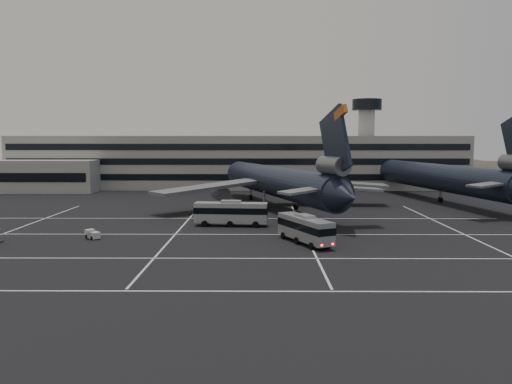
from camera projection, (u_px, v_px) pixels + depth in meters
ground at (216, 240)px, 64.94m from camera, size 260.00×260.00×0.00m
lane_markings at (224, 239)px, 65.65m from camera, size 90.00×55.62×0.01m
terminal at (228, 162)px, 134.98m from camera, size 125.00×26.00×24.00m
hills at (285, 193)px, 235.14m from camera, size 352.00×180.00×44.00m
trijet_main at (277, 182)px, 93.21m from camera, size 44.78×55.97×18.08m
trijet_far at (444, 177)px, 102.64m from camera, size 19.87×57.46×18.08m
bus_near at (305, 228)px, 62.73m from camera, size 6.59×10.46×3.68m
bus_far at (231, 212)px, 75.50m from camera, size 11.23×3.55×3.90m
tug_b at (93, 234)px, 65.79m from camera, size 2.31×2.31×1.31m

